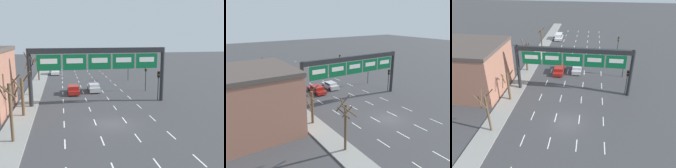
# 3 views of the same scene
# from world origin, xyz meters

# --- Properties ---
(ground_plane) EXTENTS (220.00, 220.00, 0.00)m
(ground_plane) POSITION_xyz_m (0.00, 0.00, 0.00)
(ground_plane) COLOR #3D3D3F
(sidewalk_left) EXTENTS (2.80, 110.00, 0.15)m
(sidewalk_left) POSITION_xyz_m (-9.65, 0.00, 0.07)
(sidewalk_left) COLOR gray
(sidewalk_left) RESTS_ON ground_plane
(lane_dashes) EXTENTS (10.02, 67.00, 0.01)m
(lane_dashes) POSITION_xyz_m (-0.00, 13.50, 0.00)
(lane_dashes) COLOR white
(lane_dashes) RESTS_ON ground_plane
(sign_gantry) EXTENTS (18.64, 0.70, 7.68)m
(sign_gantry) POSITION_xyz_m (-0.00, 8.37, 6.00)
(sign_gantry) COLOR #232628
(sign_gantry) RESTS_ON ground_plane
(car_silver) EXTENTS (1.83, 4.05, 1.36)m
(car_silver) POSITION_xyz_m (0.18, 16.17, 0.73)
(car_silver) COLOR #B7B7BC
(car_silver) RESTS_ON ground_plane
(suv_white) EXTENTS (1.94, 4.38, 1.74)m
(suv_white) POSITION_xyz_m (-6.53, 36.81, 0.97)
(suv_white) COLOR silver
(suv_white) RESTS_ON ground_plane
(car_red) EXTENTS (1.84, 4.84, 1.38)m
(car_red) POSITION_xyz_m (-3.26, 15.37, 0.74)
(car_red) COLOR maroon
(car_red) RESTS_ON ground_plane
(traffic_light_near_gantry) EXTENTS (0.30, 0.35, 4.63)m
(traffic_light_near_gantry) POSITION_xyz_m (8.69, 25.59, 3.31)
(traffic_light_near_gantry) COLOR black
(traffic_light_near_gantry) RESTS_ON ground_plane
(traffic_light_mid_block) EXTENTS (0.30, 0.35, 4.27)m
(traffic_light_mid_block) POSITION_xyz_m (8.90, 14.97, 3.07)
(traffic_light_mid_block) COLOR black
(traffic_light_mid_block) RESTS_ON ground_plane
(traffic_light_far_end) EXTENTS (0.30, 0.35, 4.21)m
(traffic_light_far_end) POSITION_xyz_m (8.69, 8.82, 3.02)
(traffic_light_far_end) COLOR black
(traffic_light_far_end) RESTS_ON ground_plane
(tree_bare_closest) EXTENTS (1.96, 1.99, 5.97)m
(tree_bare_closest) POSITION_xyz_m (-9.42, -2.86, 3.32)
(tree_bare_closest) COLOR brown
(tree_bare_closest) RESTS_ON sidewalk_left
(tree_bare_second) EXTENTS (2.09, 2.09, 5.19)m
(tree_bare_second) POSITION_xyz_m (-9.56, 4.60, 2.68)
(tree_bare_second) COLOR brown
(tree_bare_second) RESTS_ON sidewalk_left
(tree_bare_third) EXTENTS (1.73, 1.73, 6.69)m
(tree_bare_third) POSITION_xyz_m (-9.77, 15.46, 3.34)
(tree_bare_third) COLOR brown
(tree_bare_third) RESTS_ON sidewalk_left
(tree_bare_furthest) EXTENTS (1.73, 1.59, 5.00)m
(tree_bare_furthest) POSITION_xyz_m (-9.75, 28.84, 2.80)
(tree_bare_furthest) COLOR brown
(tree_bare_furthest) RESTS_ON sidewalk_left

